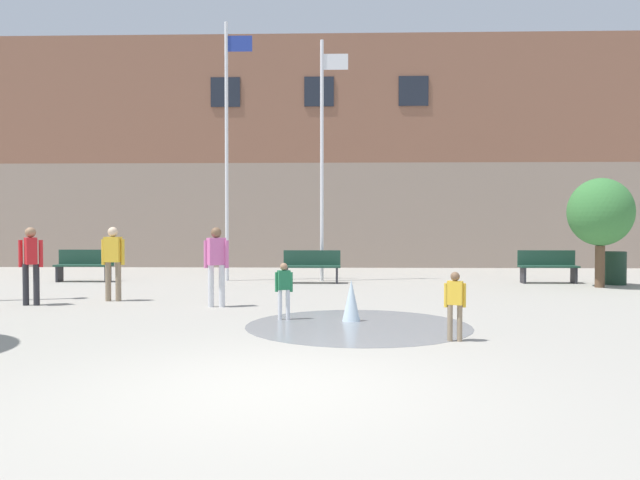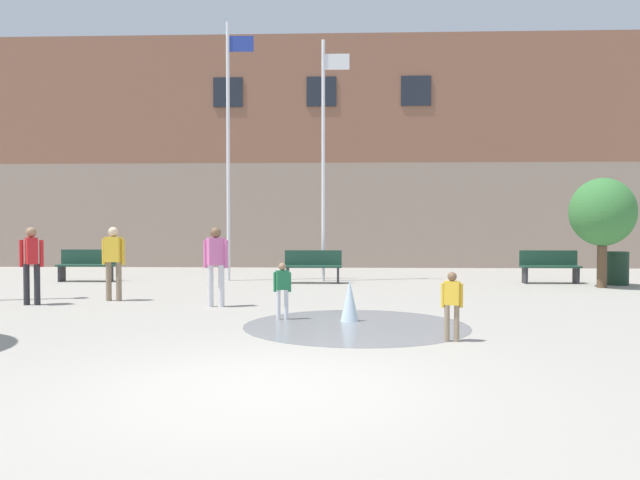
{
  "view_description": "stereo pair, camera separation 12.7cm",
  "coord_description": "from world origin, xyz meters",
  "px_view_note": "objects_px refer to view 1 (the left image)",
  "views": [
    {
      "loc": [
        0.71,
        -6.26,
        1.68
      ],
      "look_at": [
        0.31,
        7.49,
        1.3
      ],
      "focal_mm": 35.0,
      "sensor_mm": 36.0,
      "label": 1
    },
    {
      "loc": [
        0.84,
        -6.25,
        1.68
      ],
      "look_at": [
        0.31,
        7.49,
        1.3
      ],
      "focal_mm": 35.0,
      "sensor_mm": 36.0,
      "label": 2
    }
  ],
  "objects_px": {
    "adult_watching": "(113,258)",
    "teen_by_trashcan": "(31,260)",
    "street_tree_near_building": "(600,213)",
    "flagpole_right": "(323,153)",
    "trash_can": "(615,268)",
    "park_bench_left_of_flagpoles": "(85,265)",
    "adult_near_bench": "(216,260)",
    "child_in_fountain": "(284,286)",
    "park_bench_near_trashcan": "(548,266)",
    "park_bench_under_left_flagpole": "(312,266)",
    "flagpole_left": "(228,144)",
    "child_running": "(455,301)"
  },
  "relations": [
    {
      "from": "child_in_fountain",
      "to": "trash_can",
      "type": "xyz_separation_m",
      "value": [
        8.48,
        6.4,
        -0.13
      ]
    },
    {
      "from": "flagpole_right",
      "to": "trash_can",
      "type": "distance_m",
      "value": 8.65
    },
    {
      "from": "flagpole_left",
      "to": "flagpole_right",
      "type": "height_order",
      "value": "flagpole_left"
    },
    {
      "from": "park_bench_left_of_flagpoles",
      "to": "teen_by_trashcan",
      "type": "xyz_separation_m",
      "value": [
        1.01,
        -5.13,
        0.45
      ]
    },
    {
      "from": "park_bench_under_left_flagpole",
      "to": "teen_by_trashcan",
      "type": "xyz_separation_m",
      "value": [
        -5.51,
        -4.87,
        0.45
      ]
    },
    {
      "from": "adult_watching",
      "to": "trash_can",
      "type": "height_order",
      "value": "adult_watching"
    },
    {
      "from": "child_in_fountain",
      "to": "trash_can",
      "type": "relative_size",
      "value": 1.1
    },
    {
      "from": "child_running",
      "to": "trash_can",
      "type": "xyz_separation_m",
      "value": [
        5.89,
        8.3,
        -0.13
      ]
    },
    {
      "from": "adult_near_bench",
      "to": "adult_watching",
      "type": "distance_m",
      "value": 2.55
    },
    {
      "from": "street_tree_near_building",
      "to": "trash_can",
      "type": "bearing_deg",
      "value": 45.89
    },
    {
      "from": "adult_near_bench",
      "to": "flagpole_right",
      "type": "bearing_deg",
      "value": 38.7
    },
    {
      "from": "child_in_fountain",
      "to": "child_running",
      "type": "xyz_separation_m",
      "value": [
        2.59,
        -1.9,
        0.0
      ]
    },
    {
      "from": "park_bench_under_left_flagpole",
      "to": "trash_can",
      "type": "relative_size",
      "value": 1.78
    },
    {
      "from": "trash_can",
      "to": "adult_near_bench",
      "type": "bearing_deg",
      "value": -154.23
    },
    {
      "from": "teen_by_trashcan",
      "to": "street_tree_near_building",
      "type": "bearing_deg",
      "value": -108.63
    },
    {
      "from": "adult_watching",
      "to": "flagpole_right",
      "type": "height_order",
      "value": "flagpole_right"
    },
    {
      "from": "teen_by_trashcan",
      "to": "trash_can",
      "type": "relative_size",
      "value": 1.77
    },
    {
      "from": "park_bench_near_trashcan",
      "to": "trash_can",
      "type": "xyz_separation_m",
      "value": [
        1.69,
        -0.39,
        -0.03
      ]
    },
    {
      "from": "park_bench_near_trashcan",
      "to": "flagpole_left",
      "type": "distance_m",
      "value": 9.7
    },
    {
      "from": "adult_near_bench",
      "to": "teen_by_trashcan",
      "type": "relative_size",
      "value": 1.0
    },
    {
      "from": "park_bench_under_left_flagpole",
      "to": "flagpole_right",
      "type": "bearing_deg",
      "value": 65.24
    },
    {
      "from": "adult_near_bench",
      "to": "child_in_fountain",
      "type": "distance_m",
      "value": 2.2
    },
    {
      "from": "park_bench_near_trashcan",
      "to": "street_tree_near_building",
      "type": "xyz_separation_m",
      "value": [
        0.96,
        -1.15,
        1.47
      ]
    },
    {
      "from": "park_bench_near_trashcan",
      "to": "child_in_fountain",
      "type": "height_order",
      "value": "child_in_fountain"
    },
    {
      "from": "child_in_fountain",
      "to": "adult_watching",
      "type": "height_order",
      "value": "adult_watching"
    },
    {
      "from": "park_bench_left_of_flagpoles",
      "to": "flagpole_right",
      "type": "distance_m",
      "value": 7.55
    },
    {
      "from": "park_bench_left_of_flagpoles",
      "to": "trash_can",
      "type": "bearing_deg",
      "value": -1.76
    },
    {
      "from": "street_tree_near_building",
      "to": "park_bench_under_left_flagpole",
      "type": "bearing_deg",
      "value": 172.79
    },
    {
      "from": "park_bench_left_of_flagpoles",
      "to": "trash_can",
      "type": "relative_size",
      "value": 1.78
    },
    {
      "from": "teen_by_trashcan",
      "to": "flagpole_right",
      "type": "bearing_deg",
      "value": -81.8
    },
    {
      "from": "park_bench_left_of_flagpoles",
      "to": "flagpole_left",
      "type": "xyz_separation_m",
      "value": [
        4.06,
        0.39,
        3.49
      ]
    },
    {
      "from": "flagpole_left",
      "to": "park_bench_under_left_flagpole",
      "type": "bearing_deg",
      "value": -14.72
    },
    {
      "from": "park_bench_left_of_flagpoles",
      "to": "adult_near_bench",
      "type": "relative_size",
      "value": 1.01
    },
    {
      "from": "trash_can",
      "to": "park_bench_near_trashcan",
      "type": "bearing_deg",
      "value": 166.92
    },
    {
      "from": "park_bench_near_trashcan",
      "to": "trash_can",
      "type": "bearing_deg",
      "value": -13.08
    },
    {
      "from": "park_bench_near_trashcan",
      "to": "adult_near_bench",
      "type": "distance_m",
      "value": 9.79
    },
    {
      "from": "teen_by_trashcan",
      "to": "park_bench_left_of_flagpoles",
      "type": "bearing_deg",
      "value": -24.18
    },
    {
      "from": "park_bench_left_of_flagpoles",
      "to": "trash_can",
      "type": "xyz_separation_m",
      "value": [
        14.79,
        -0.46,
        -0.03
      ]
    },
    {
      "from": "adult_near_bench",
      "to": "child_running",
      "type": "relative_size",
      "value": 1.61
    },
    {
      "from": "park_bench_under_left_flagpole",
      "to": "flagpole_left",
      "type": "height_order",
      "value": "flagpole_left"
    },
    {
      "from": "adult_near_bench",
      "to": "trash_can",
      "type": "bearing_deg",
      "value": -6.15
    },
    {
      "from": "park_bench_left_of_flagpoles",
      "to": "street_tree_near_building",
      "type": "bearing_deg",
      "value": -4.92
    },
    {
      "from": "adult_near_bench",
      "to": "child_in_fountain",
      "type": "height_order",
      "value": "adult_near_bench"
    },
    {
      "from": "street_tree_near_building",
      "to": "adult_watching",
      "type": "bearing_deg",
      "value": -164.68
    },
    {
      "from": "flagpole_right",
      "to": "child_running",
      "type": "bearing_deg",
      "value": -77.14
    },
    {
      "from": "adult_near_bench",
      "to": "flagpole_right",
      "type": "xyz_separation_m",
      "value": [
        1.99,
        5.66,
        2.76
      ]
    },
    {
      "from": "park_bench_under_left_flagpole",
      "to": "child_in_fountain",
      "type": "relative_size",
      "value": 1.62
    },
    {
      "from": "street_tree_near_building",
      "to": "teen_by_trashcan",
      "type": "bearing_deg",
      "value": -163.28
    },
    {
      "from": "park_bench_near_trashcan",
      "to": "park_bench_left_of_flagpoles",
      "type": "bearing_deg",
      "value": 179.72
    },
    {
      "from": "adult_watching",
      "to": "teen_by_trashcan",
      "type": "distance_m",
      "value": 1.6
    }
  ]
}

